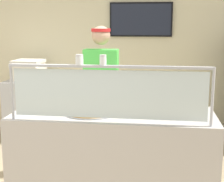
% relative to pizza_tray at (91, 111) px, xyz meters
% --- Properties ---
extents(ground_plane, '(12.00, 12.00, 0.00)m').
position_rel_pizza_tray_xyz_m(ground_plane, '(0.21, 0.65, -0.97)').
color(ground_plane, tan).
rests_on(ground_plane, ground).
extents(shop_rear_unit, '(6.31, 0.13, 2.70)m').
position_rel_pizza_tray_xyz_m(shop_rear_unit, '(0.21, 2.39, 0.39)').
color(shop_rear_unit, beige).
rests_on(shop_rear_unit, ground).
extents(serving_counter, '(1.91, 0.76, 0.95)m').
position_rel_pizza_tray_xyz_m(serving_counter, '(0.21, 0.03, -0.49)').
color(serving_counter, '#BCB7B2').
rests_on(serving_counter, ground).
extents(sneeze_guard, '(1.73, 0.06, 0.49)m').
position_rel_pizza_tray_xyz_m(sneeze_guard, '(0.21, -0.29, 0.29)').
color(sneeze_guard, '#B2B5BC').
rests_on(sneeze_guard, serving_counter).
extents(pizza_tray, '(0.51, 0.51, 0.04)m').
position_rel_pizza_tray_xyz_m(pizza_tray, '(0.00, 0.00, 0.00)').
color(pizza_tray, '#9EA0A8').
rests_on(pizza_tray, serving_counter).
extents(pizza_server, '(0.10, 0.29, 0.01)m').
position_rel_pizza_tray_xyz_m(pizza_server, '(-0.03, -0.02, 0.02)').
color(pizza_server, '#ADAFB7').
rests_on(pizza_server, pizza_tray).
extents(parmesan_shaker, '(0.07, 0.07, 0.09)m').
position_rel_pizza_tray_xyz_m(parmesan_shaker, '(-0.03, -0.29, 0.51)').
color(parmesan_shaker, white).
rests_on(parmesan_shaker, sneeze_guard).
extents(pepper_flake_shaker, '(0.06, 0.06, 0.09)m').
position_rel_pizza_tray_xyz_m(pepper_flake_shaker, '(0.17, -0.29, 0.51)').
color(pepper_flake_shaker, white).
rests_on(pepper_flake_shaker, sneeze_guard).
extents(worker_figure, '(0.41, 0.50, 1.76)m').
position_rel_pizza_tray_xyz_m(worker_figure, '(-0.01, 0.71, 0.04)').
color(worker_figure, '#23232D').
rests_on(worker_figure, ground).
extents(prep_shelf, '(0.70, 0.55, 0.92)m').
position_rel_pizza_tray_xyz_m(prep_shelf, '(-1.35, 1.91, -0.51)').
color(prep_shelf, '#B7BABF').
rests_on(prep_shelf, ground).
extents(pizza_box_stack, '(0.46, 0.44, 0.31)m').
position_rel_pizza_tray_xyz_m(pizza_box_stack, '(-1.35, 1.91, 0.11)').
color(pizza_box_stack, silver).
rests_on(pizza_box_stack, prep_shelf).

